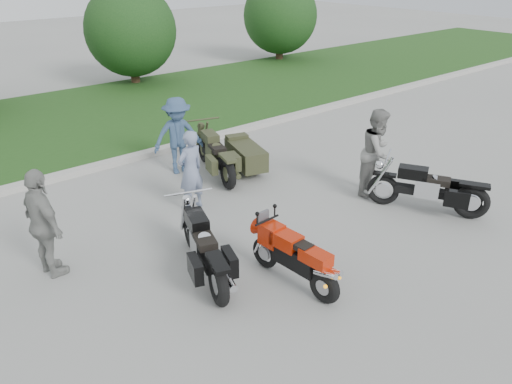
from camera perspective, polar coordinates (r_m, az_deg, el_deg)
ground at (r=9.09m, az=3.70°, el=-7.24°), size 80.00×80.00×0.00m
curb at (r=13.56m, az=-13.92°, el=3.85°), size 60.00×0.30×0.15m
grass_strip at (r=17.22m, az=-20.25°, el=7.60°), size 60.00×8.00×0.14m
tree_mid_right at (r=21.33m, az=-14.15°, el=17.47°), size 3.60×3.60×4.00m
tree_far_right at (r=25.85m, az=2.77°, el=19.45°), size 3.60×3.60×4.00m
sportbike_red at (r=8.08m, az=4.52°, el=-7.40°), size 0.37×1.89×0.90m
cruiser_left at (r=8.32m, az=-5.87°, el=-6.72°), size 0.96×2.40×0.96m
cruiser_right at (r=10.95m, az=19.46°, el=0.14°), size 1.33×2.24×0.95m
cruiser_sidecar at (r=12.23m, az=-2.55°, el=4.15°), size 1.66×2.48×0.98m
person_stripe at (r=10.41m, az=-7.49°, el=2.44°), size 0.68×0.50×1.73m
person_grey at (r=11.34m, az=13.72°, el=4.44°), size 1.13×1.01×1.94m
person_denim at (r=12.27m, az=-8.91°, el=6.35°), size 1.37×1.02×1.89m
person_back at (r=8.81m, az=-23.09°, el=-3.40°), size 0.60×1.17×1.91m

